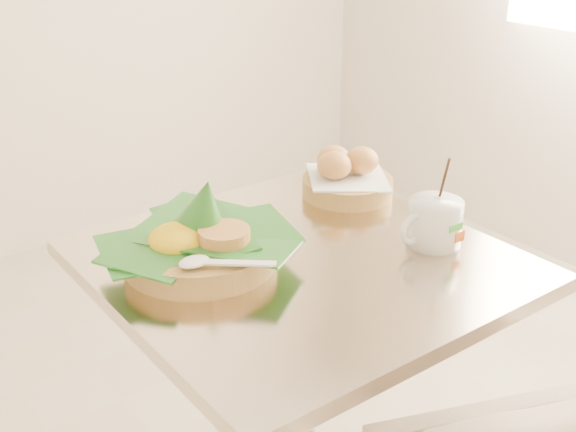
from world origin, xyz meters
TOP-DOWN VIEW (x-y plane):
  - cafe_table at (0.09, -0.06)m, footprint 0.70×0.70m
  - rice_basket at (-0.07, 0.03)m, footprint 0.34×0.35m
  - bread_basket at (0.35, 0.12)m, footprint 0.23×0.23m
  - coffee_mug at (0.32, -0.17)m, footprint 0.14×0.10m

SIDE VIEW (x-z plane):
  - cafe_table at x=0.09m, z-range 0.15..0.90m
  - bread_basket at x=0.35m, z-range 0.74..0.84m
  - rice_basket at x=-0.07m, z-range 0.71..0.88m
  - coffee_mug at x=0.32m, z-range 0.71..0.88m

